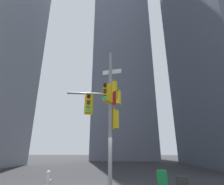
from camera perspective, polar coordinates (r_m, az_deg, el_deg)
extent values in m
cube|color=slate|center=(43.16, 3.28, 11.75)|extent=(12.30, 12.30, 47.35)
cylinder|color=gray|center=(9.54, -0.58, -6.93)|extent=(0.21, 0.21, 7.63)
cylinder|color=gray|center=(11.79, 1.02, 2.94)|extent=(0.58, 3.29, 0.11)
cylinder|color=gray|center=(9.80, -7.68, -0.38)|extent=(2.43, 0.45, 0.11)
cube|color=yellow|center=(11.09, 1.58, 1.05)|extent=(0.10, 0.48, 1.14)
cube|color=yellow|center=(11.12, 0.61, 0.99)|extent=(0.38, 0.38, 1.00)
cylinder|color=red|center=(11.28, -0.40, 2.60)|extent=(0.09, 0.21, 0.20)
cube|color=black|center=(11.32, -0.42, 3.16)|extent=(0.10, 0.23, 0.02)
cylinder|color=#3C2C06|center=(11.16, -0.40, 0.92)|extent=(0.09, 0.21, 0.20)
cube|color=black|center=(11.20, -0.43, 1.50)|extent=(0.10, 0.23, 0.02)
cylinder|color=#06311C|center=(11.05, -0.40, -0.79)|extent=(0.09, 0.21, 0.20)
cube|color=black|center=(11.08, -0.43, -0.20)|extent=(0.10, 0.23, 0.02)
cube|color=yellow|center=(12.80, 2.88, -1.64)|extent=(0.10, 0.48, 1.14)
cube|color=yellow|center=(12.83, 2.04, -1.69)|extent=(0.38, 0.38, 1.00)
cylinder|color=red|center=(12.96, 1.15, -0.26)|extent=(0.09, 0.21, 0.20)
cube|color=black|center=(13.00, 1.12, 0.24)|extent=(0.10, 0.23, 0.02)
cylinder|color=#3C2C06|center=(12.86, 1.16, -1.74)|extent=(0.09, 0.21, 0.20)
cube|color=black|center=(12.89, 1.13, -1.23)|extent=(0.10, 0.23, 0.02)
cylinder|color=#06311C|center=(12.76, 1.17, -3.24)|extent=(0.09, 0.21, 0.20)
cube|color=black|center=(12.79, 1.14, -2.73)|extent=(0.10, 0.23, 0.02)
cube|color=yellow|center=(9.82, -7.79, -4.05)|extent=(0.48, 0.10, 1.14)
cube|color=yellow|center=(9.63, -7.83, -3.77)|extent=(0.38, 0.38, 1.00)
cylinder|color=#360605|center=(9.54, -7.78, -1.43)|extent=(0.21, 0.09, 0.20)
cube|color=black|center=(9.57, -7.75, -0.73)|extent=(0.23, 0.10, 0.02)
cylinder|color=#3C2C06|center=(9.44, -7.87, -3.46)|extent=(0.21, 0.09, 0.20)
cube|color=black|center=(9.47, -7.84, -2.75)|extent=(0.23, 0.10, 0.02)
cylinder|color=#19C672|center=(9.36, -7.97, -5.53)|extent=(0.21, 0.09, 0.20)
cube|color=black|center=(9.38, -7.94, -4.81)|extent=(0.23, 0.10, 0.02)
cube|color=gold|center=(9.75, -0.97, -0.31)|extent=(0.41, 0.30, 1.14)
cube|color=gold|center=(9.60, -1.67, -0.03)|extent=(0.47, 0.47, 1.00)
cylinder|color=#360605|center=(9.58, -2.40, 2.26)|extent=(0.20, 0.16, 0.20)
cube|color=black|center=(9.62, -2.42, 2.94)|extent=(0.22, 0.18, 0.02)
cylinder|color=#3C2C06|center=(9.46, -2.43, 0.28)|extent=(0.20, 0.16, 0.20)
cube|color=black|center=(9.49, -2.44, 0.97)|extent=(0.22, 0.18, 0.02)
cylinder|color=#19C672|center=(9.35, -2.46, -1.75)|extent=(0.20, 0.16, 0.20)
cube|color=black|center=(9.38, -2.47, -1.04)|extent=(0.22, 0.18, 0.02)
cube|color=gold|center=(9.55, -0.03, -8.83)|extent=(0.32, 0.39, 1.14)
cube|color=gold|center=(9.66, 0.90, -8.94)|extent=(0.48, 0.48, 1.00)
cylinder|color=red|center=(9.84, 1.82, -7.04)|extent=(0.17, 0.19, 0.20)
cube|color=black|center=(9.87, 1.85, -6.37)|extent=(0.19, 0.22, 0.02)
cylinder|color=#3C2C06|center=(9.78, 1.85, -9.05)|extent=(0.17, 0.19, 0.20)
cube|color=black|center=(9.80, 1.87, -8.37)|extent=(0.19, 0.22, 0.02)
cylinder|color=#06311C|center=(9.73, 1.87, -11.09)|extent=(0.17, 0.19, 0.20)
cube|color=black|center=(9.75, 1.89, -10.39)|extent=(0.19, 0.22, 0.02)
cube|color=white|center=(10.73, -0.02, 6.92)|extent=(1.17, 0.28, 0.28)
cube|color=#19479E|center=(10.73, -0.02, 6.92)|extent=(1.13, 0.27, 0.24)
cube|color=red|center=(9.83, 0.64, -1.96)|extent=(0.27, 0.59, 0.80)
cube|color=white|center=(9.83, 0.64, -1.96)|extent=(0.25, 0.55, 0.76)
cylinder|color=silver|center=(10.62, -20.78, -25.93)|extent=(0.22, 0.22, 0.67)
sphere|color=silver|center=(10.57, -20.52, -23.83)|extent=(0.23, 0.23, 0.23)
cylinder|color=silver|center=(10.56, -19.87, -25.89)|extent=(0.10, 0.09, 0.09)
cube|color=#198C3F|center=(10.10, 16.42, -26.13)|extent=(0.44, 0.36, 0.89)
cube|color=black|center=(10.12, 17.69, -24.97)|extent=(0.01, 0.29, 0.32)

